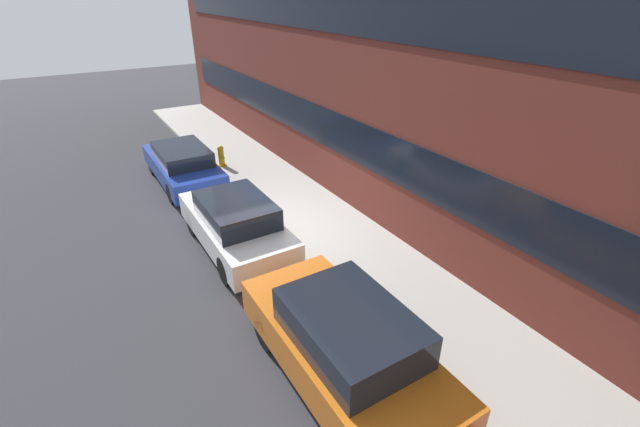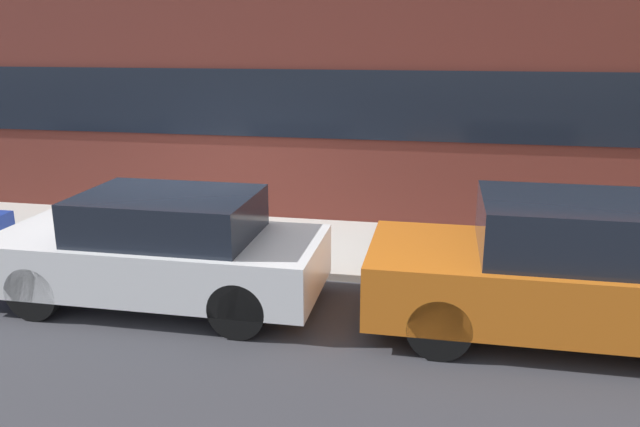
% 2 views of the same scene
% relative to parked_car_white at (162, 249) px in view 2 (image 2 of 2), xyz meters
% --- Properties ---
extents(ground_plane, '(56.00, 56.00, 0.00)m').
position_rel_parked_car_white_xyz_m(ground_plane, '(-0.14, 1.05, -0.68)').
color(ground_plane, '#333338').
extents(sidewalk_strip, '(28.00, 2.47, 0.10)m').
position_rel_parked_car_white_xyz_m(sidewalk_strip, '(-0.14, 2.28, -0.62)').
color(sidewalk_strip, '#B2AFA8').
rests_on(sidewalk_strip, ground_plane).
extents(parked_car_white, '(3.86, 1.61, 1.35)m').
position_rel_parked_car_white_xyz_m(parked_car_white, '(0.00, 0.00, 0.00)').
color(parked_car_white, silver).
rests_on(parked_car_white, ground_plane).
extents(parked_car_orange, '(4.09, 1.70, 1.50)m').
position_rel_parked_car_white_xyz_m(parked_car_orange, '(4.57, 0.00, 0.06)').
color(parked_car_orange, '#D16619').
rests_on(parked_car_orange, ground_plane).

